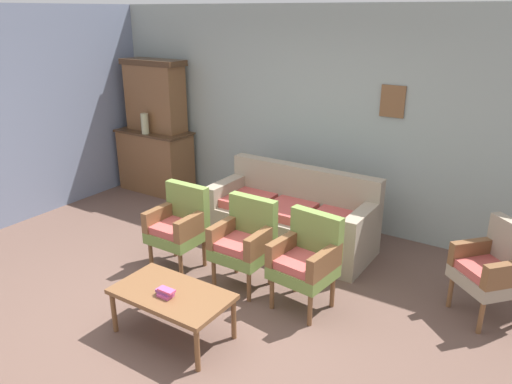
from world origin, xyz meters
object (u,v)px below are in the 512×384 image
Objects in this scene: floral_couch at (292,219)px; armchair_row_middle at (245,240)px; armchair_near_couch_end at (179,224)px; book_stack_on_table at (166,292)px; armchair_by_doorway at (306,258)px; vase_on_cabinet at (145,124)px; side_cabinet at (156,161)px; wingback_chair_by_fireplace at (494,267)px; coffee_table at (172,297)px.

floral_couch and armchair_row_middle have the same top height.
floral_couch is 2.13× the size of armchair_near_couch_end.
book_stack_on_table is at bearing -53.70° from armchair_near_couch_end.
armchair_near_couch_end is (-0.75, -1.11, 0.17)m from floral_couch.
floral_couch is at bearing 124.81° from armchair_by_doorway.
armchair_row_middle is 1.09m from book_stack_on_table.
floral_couch is 11.20× the size of book_stack_on_table.
vase_on_cabinet is at bearing 142.50° from armchair_near_couch_end.
side_cabinet is 1.28× the size of armchair_near_couch_end.
vase_on_cabinet is 4.92m from wingback_chair_by_fireplace.
wingback_chair_by_fireplace reaches higher than book_stack_on_table.
vase_on_cabinet is at bearing 172.58° from floral_couch.
side_cabinet is 1.28× the size of armchair_row_middle.
armchair_by_doorway is (0.73, -1.05, 0.17)m from floral_couch.
coffee_table is (-0.00, -2.06, 0.05)m from floral_couch.
coffee_table is at bearing 91.21° from book_stack_on_table.
wingback_chair_by_fireplace is 2.82m from coffee_table.
armchair_near_couch_end is at bearing -164.57° from wingback_chair_by_fireplace.
armchair_near_couch_end is at bearing -37.50° from vase_on_cabinet.
floral_couch is 2.22m from wingback_chair_by_fireplace.
wingback_chair_by_fireplace is at bearing 15.43° from armchair_near_couch_end.
side_cabinet is 4.93m from wingback_chair_by_fireplace.
book_stack_on_table is at bearing -123.97° from armchair_by_doorway.
coffee_table is (-0.73, -1.01, -0.12)m from armchair_by_doorway.
vase_on_cabinet is 3.68m from book_stack_on_table.
side_cabinet is 1.28× the size of wingback_chair_by_fireplace.
coffee_table is at bearing -42.30° from vase_on_cabinet.
armchair_row_middle is at bearing 87.71° from book_stack_on_table.
wingback_chair_by_fireplace reaches higher than coffee_table.
floral_couch is at bearing 90.01° from book_stack_on_table.
armchair_near_couch_end and armchair_row_middle have the same top height.
wingback_chair_by_fireplace is 5.25× the size of book_stack_on_table.
armchair_row_middle reaches higher than book_stack_on_table.
wingback_chair_by_fireplace is at bearing 19.18° from armchair_row_middle.
armchair_row_middle is (0.04, -1.04, 0.17)m from floral_couch.
floral_couch reaches higher than coffee_table.
book_stack_on_table is at bearing -89.99° from floral_couch.
book_stack_on_table is (0.00, -0.07, 0.08)m from coffee_table.
vase_on_cabinet reaches higher than book_stack_on_table.
armchair_row_middle is at bearing -27.31° from vase_on_cabinet.
side_cabinet is 0.60× the size of floral_couch.
armchair_by_doorway is 1.25m from coffee_table.
armchair_row_middle is 1.03m from coffee_table.
wingback_chair_by_fireplace is at bearing 27.22° from armchair_by_doorway.
floral_couch and armchair_near_couch_end have the same top height.
armchair_near_couch_end is at bearing -177.67° from armchair_by_doorway.
armchair_row_middle is at bearing -87.61° from floral_couch.
floral_couch is 1.06m from armchair_row_middle.
book_stack_on_table is (-2.19, -1.84, -0.04)m from wingback_chair_by_fireplace.
armchair_by_doorway is (1.48, 0.06, 0.00)m from armchair_near_couch_end.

